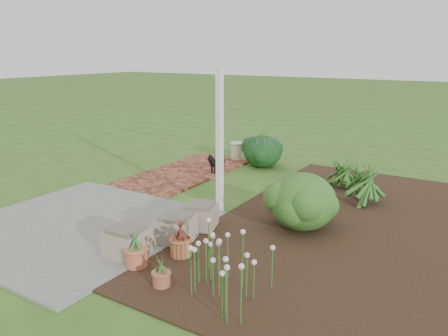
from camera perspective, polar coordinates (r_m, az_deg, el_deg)
The scene contains 18 objects.
ground at distance 7.88m, azimuth -2.79°, elevation -5.37°, with size 80.00×80.00×0.00m, color #35591C.
concrete_patio at distance 7.48m, azimuth -18.61°, elevation -7.15°, with size 3.50×3.50×0.04m, color slate.
brick_path at distance 10.17m, azimuth -5.06°, elevation -0.57°, with size 1.60×3.50×0.04m, color #59261C.
garden_bed at distance 7.31m, azimuth 16.07°, elevation -7.51°, with size 4.00×7.00×0.03m, color black.
veranda_post at distance 7.45m, azimuth -0.57°, elevation 3.48°, with size 0.10×0.10×2.50m, color white.
stone_trough_near at distance 6.19m, azimuth -12.49°, elevation -9.46°, with size 0.51×0.51×0.34m, color #766B5A.
stone_trough_mid at distance 6.51m, azimuth -6.25°, elevation -7.97°, with size 0.51×0.51×0.34m, color gray.
stone_trough_far at distance 6.95m, azimuth -3.20°, elevation -6.37°, with size 0.50×0.50×0.34m, color gray.
black_dog at distance 9.99m, azimuth -1.07°, elevation 0.81°, with size 0.24×0.48×0.42m.
cream_ceramic_urn at distance 11.31m, azimuth 1.72°, elevation 2.27°, with size 0.31×0.31×0.42m, color beige.
evergreen_shrub at distance 6.97m, azimuth 10.19°, elevation -4.12°, with size 1.07×1.07×0.91m, color #103914.
agapanthus_clump_back at distance 8.35m, azimuth 17.75°, elevation -1.03°, with size 1.13×1.13×1.01m, color #134010, non-canonical shape.
agapanthus_clump_front at distance 9.26m, azimuth 15.29°, elevation -0.11°, with size 0.85×0.85×0.76m, color #153E0C, non-canonical shape.
pink_flower_patch at distance 5.04m, azimuth -0.36°, elevation -12.75°, with size 1.13×1.13×0.73m, color #113D0F, non-canonical shape.
terracotta_pot_bronze at distance 6.09m, azimuth -5.64°, elevation -10.25°, with size 0.29×0.29×0.24m, color #A16136.
terracotta_pot_small_left at distance 5.41m, azimuth -8.18°, elevation -14.12°, with size 0.21×0.21×0.18m, color #995133.
terracotta_pot_small_right at distance 5.90m, azimuth -11.39°, elevation -11.34°, with size 0.29×0.29×0.24m, color #B65F3D.
purple_flowering_bush at distance 10.68m, azimuth 5.07°, elevation 2.28°, with size 0.94×0.94×0.80m, color black.
Camera 1 is at (4.23, -6.06, 2.74)m, focal length 35.00 mm.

